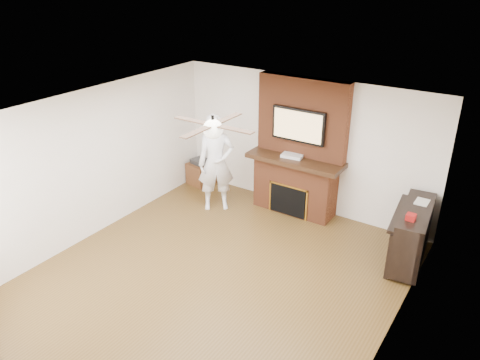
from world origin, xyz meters
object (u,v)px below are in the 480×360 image
Objects in this scene: side_table at (201,172)px; fireplace at (298,161)px; person at (216,163)px; piano at (412,234)px.

fireplace is at bearing 12.08° from side_table.
person is (-1.28, -0.76, -0.08)m from fireplace.
person is at bearing -149.24° from fireplace.
side_table is 0.38× the size of piano.
fireplace reaches higher than person.
piano is at bearing -36.00° from person.
piano is (4.48, -0.48, 0.24)m from side_table.
fireplace is at bearing 160.22° from piano.
person is at bearing 177.21° from piano.
fireplace is 1.74× the size of piano.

